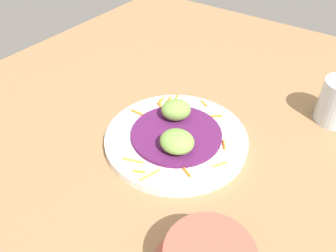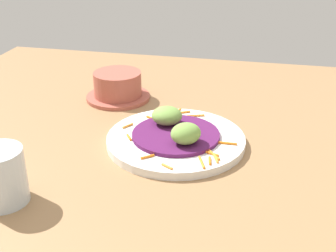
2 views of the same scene
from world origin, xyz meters
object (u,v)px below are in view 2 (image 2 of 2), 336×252
Objects in this scene: guac_scoop_center at (167,116)px; guac_scoop_left at (186,134)px; main_plate at (176,140)px; water_glass at (0,176)px; terracotta_bowl at (118,87)px.

guac_scoop_left is at bearing 35.34° from guac_scoop_center.
main_plate is 30.17cm from water_glass.
water_glass is (22.01, -20.36, 3.34)cm from main_plate.
terracotta_bowl is (-14.55, -14.16, -0.98)cm from guac_scoop_center.
water_glass is at bearing -35.46° from guac_scoop_center.
terracotta_bowl is 1.71× the size of water_glass.
guac_scoop_left is at bearing 129.53° from water_glass.
main_plate is 4.37× the size of guac_scoop_center.
terracotta_bowl is (-17.84, -16.50, 2.04)cm from main_plate.
guac_scoop_center is at bearing -144.66° from guac_scoop_left.
water_glass reaches higher than guac_scoop_center.
main_plate is 1.75× the size of terracotta_bowl.
guac_scoop_center is (-6.58, -4.67, -0.14)cm from guac_scoop_left.
main_plate is at bearing -144.66° from guac_scoop_left.
terracotta_bowl is at bearing 174.47° from water_glass.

